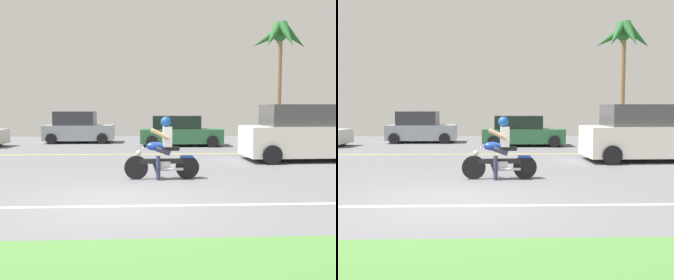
% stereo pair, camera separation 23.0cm
% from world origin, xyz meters
% --- Properties ---
extents(ground, '(56.00, 30.00, 0.04)m').
position_xyz_m(ground, '(0.00, 3.00, -0.02)').
color(ground, slate).
extents(lane_line_near, '(50.40, 0.12, 0.01)m').
position_xyz_m(lane_line_near, '(0.00, -0.26, 0.00)').
color(lane_line_near, silver).
rests_on(lane_line_near, ground).
extents(lane_line_far, '(50.40, 0.12, 0.01)m').
position_xyz_m(lane_line_far, '(0.00, 7.83, 0.00)').
color(lane_line_far, yellow).
rests_on(lane_line_far, ground).
extents(motorcyclist, '(1.93, 0.63, 1.61)m').
position_xyz_m(motorcyclist, '(0.89, 2.43, 0.68)').
color(motorcyclist, black).
rests_on(motorcyclist, ground).
extents(suv_nearby, '(4.75, 2.18, 1.96)m').
position_xyz_m(suv_nearby, '(6.17, 5.76, 0.95)').
color(suv_nearby, white).
rests_on(suv_nearby, ground).
extents(parked_car_1, '(3.63, 2.02, 1.68)m').
position_xyz_m(parked_car_1, '(-3.26, 13.30, 0.78)').
color(parked_car_1, '#8C939E').
rests_on(parked_car_1, ground).
extents(parked_car_2, '(4.00, 1.95, 1.48)m').
position_xyz_m(parked_car_2, '(2.05, 11.28, 0.69)').
color(parked_car_2, '#2D663D').
rests_on(parked_car_2, ground).
extents(palm_tree_0, '(3.37, 3.41, 6.96)m').
position_xyz_m(palm_tree_0, '(8.37, 15.31, 5.69)').
color(palm_tree_0, '#846B4C').
rests_on(palm_tree_0, ground).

